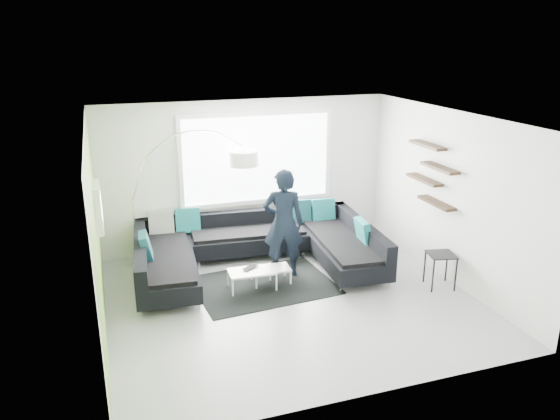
# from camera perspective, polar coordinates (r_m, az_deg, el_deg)

# --- Properties ---
(ground) EXTENTS (5.50, 5.50, 0.00)m
(ground) POSITION_cam_1_polar(r_m,az_deg,el_deg) (8.59, 1.10, -9.32)
(ground) COLOR gray
(ground) RESTS_ON ground
(room_shell) EXTENTS (5.54, 5.04, 2.82)m
(room_shell) POSITION_cam_1_polar(r_m,az_deg,el_deg) (8.12, 0.94, 2.78)
(room_shell) COLOR silver
(room_shell) RESTS_ON ground
(sectional_sofa) EXTENTS (4.23, 2.81, 0.87)m
(sectional_sofa) POSITION_cam_1_polar(r_m,az_deg,el_deg) (9.39, -2.46, -4.25)
(sectional_sofa) COLOR black
(sectional_sofa) RESTS_ON ground
(rug) EXTENTS (2.32, 1.77, 0.01)m
(rug) POSITION_cam_1_polar(r_m,az_deg,el_deg) (9.03, -1.69, -7.84)
(rug) COLOR black
(rug) RESTS_ON ground
(coffee_table) EXTENTS (0.99, 0.61, 0.32)m
(coffee_table) POSITION_cam_1_polar(r_m,az_deg,el_deg) (8.95, -1.92, -6.99)
(coffee_table) COLOR white
(coffee_table) RESTS_ON ground
(arc_lamp) EXTENTS (2.44, 1.57, 2.39)m
(arc_lamp) POSITION_cam_1_polar(r_m,az_deg,el_deg) (9.77, -15.20, 1.04)
(arc_lamp) COLOR silver
(arc_lamp) RESTS_ON ground
(side_table) EXTENTS (0.50, 0.50, 0.57)m
(side_table) POSITION_cam_1_polar(r_m,az_deg,el_deg) (9.24, 16.37, -6.07)
(side_table) COLOR black
(side_table) RESTS_ON ground
(person) EXTENTS (0.93, 0.83, 1.86)m
(person) POSITION_cam_1_polar(r_m,az_deg,el_deg) (9.07, 0.35, -1.39)
(person) COLOR black
(person) RESTS_ON ground
(laptop) EXTENTS (0.48, 0.47, 0.02)m
(laptop) POSITION_cam_1_polar(r_m,az_deg,el_deg) (8.85, -2.92, -6.10)
(laptop) COLOR black
(laptop) RESTS_ON coffee_table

